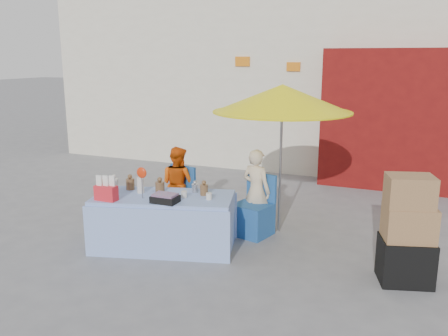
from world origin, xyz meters
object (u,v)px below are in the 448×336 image
at_px(vendor_orange, 178,184).
at_px(box_stack, 407,234).
at_px(market_table, 164,221).
at_px(chair_right, 253,217).
at_px(chair_left, 174,206).
at_px(umbrella, 282,99).
at_px(vendor_beige, 256,191).

distance_m(vendor_orange, box_stack, 3.39).
distance_m(market_table, chair_right, 1.28).
xyz_separation_m(chair_left, chair_right, (1.25, 0.00, 0.00)).
height_order(chair_left, vendor_orange, vendor_orange).
bearing_deg(vendor_orange, market_table, 122.23).
distance_m(chair_right, box_stack, 2.18).
height_order(chair_right, vendor_orange, vendor_orange).
bearing_deg(market_table, vendor_orange, 92.12).
height_order(chair_left, umbrella, umbrella).
relative_size(vendor_orange, umbrella, 0.55).
distance_m(vendor_beige, umbrella, 1.33).
bearing_deg(umbrella, vendor_beige, -153.43).
relative_size(chair_right, umbrella, 0.41).
bearing_deg(chair_left, vendor_orange, 106.26).
bearing_deg(box_stack, vendor_orange, 165.40).
height_order(chair_right, vendor_beige, vendor_beige).
relative_size(vendor_beige, box_stack, 0.98).
height_order(vendor_beige, box_stack, box_stack).
bearing_deg(umbrella, chair_right, -136.12).
relative_size(chair_left, chair_right, 1.00).
bearing_deg(vendor_beige, umbrella, -138.87).
relative_size(chair_left, vendor_beige, 0.71).
relative_size(market_table, umbrella, 0.95).
bearing_deg(box_stack, umbrella, 149.90).
distance_m(chair_left, umbrella, 2.27).
bearing_deg(chair_left, market_table, -55.50).
bearing_deg(vendor_orange, chair_right, -171.56).
relative_size(market_table, chair_left, 2.34).
relative_size(market_table, chair_right, 2.34).
relative_size(chair_left, umbrella, 0.41).
distance_m(chair_right, umbrella, 1.69).
bearing_deg(vendor_beige, chair_right, 106.26).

